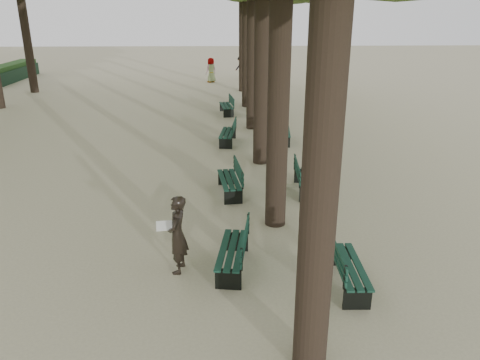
{
  "coord_description": "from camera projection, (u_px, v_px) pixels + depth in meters",
  "views": [
    {
      "loc": [
        0.22,
        -7.82,
        5.23
      ],
      "look_at": [
        0.6,
        3.0,
        1.2
      ],
      "focal_mm": 35.0,
      "sensor_mm": 36.0,
      "label": 1
    }
  ],
  "objects": [
    {
      "name": "bench_left_2",
      "position": [
        228.0,
        137.0,
        18.9
      ],
      "size": [
        0.77,
        1.85,
        0.92
      ],
      "color": "black",
      "rests_on": "ground"
    },
    {
      "name": "ground",
      "position": [
        215.0,
        291.0,
        9.14
      ],
      "size": [
        120.0,
        120.0,
        0.0
      ],
      "primitive_type": "plane",
      "color": "tan",
      "rests_on": "ground"
    },
    {
      "name": "bench_right_3",
      "position": [
        271.0,
        110.0,
        23.83
      ],
      "size": [
        0.79,
        1.86,
        0.92
      ],
      "color": "black",
      "rests_on": "ground"
    },
    {
      "name": "bench_left_0",
      "position": [
        233.0,
        257.0,
        9.84
      ],
      "size": [
        0.81,
        1.86,
        0.92
      ],
      "color": "black",
      "rests_on": "ground"
    },
    {
      "name": "bench_left_1",
      "position": [
        230.0,
        185.0,
        13.8
      ],
      "size": [
        0.77,
        1.85,
        0.92
      ],
      "color": "black",
      "rests_on": "ground"
    },
    {
      "name": "pedestrian_d",
      "position": [
        211.0,
        70.0,
        33.93
      ],
      "size": [
        0.88,
        0.81,
        1.74
      ],
      "primitive_type": "imported",
      "rotation": [
        0.0,
        0.0,
        3.83
      ],
      "color": "#262628",
      "rests_on": "ground"
    },
    {
      "name": "man_with_map",
      "position": [
        177.0,
        235.0,
        9.57
      ],
      "size": [
        0.65,
        0.72,
        1.69
      ],
      "color": "black",
      "rests_on": "ground"
    },
    {
      "name": "bench_right_0",
      "position": [
        348.0,
        274.0,
        9.24
      ],
      "size": [
        0.61,
        1.81,
        0.92
      ],
      "color": "black",
      "rests_on": "ground"
    },
    {
      "name": "bench_left_3",
      "position": [
        227.0,
        109.0,
        24.03
      ],
      "size": [
        0.79,
        1.86,
        0.92
      ],
      "color": "black",
      "rests_on": "ground"
    },
    {
      "name": "bench_right_2",
      "position": [
        283.0,
        136.0,
        19.08
      ],
      "size": [
        0.74,
        1.85,
        0.92
      ],
      "color": "black",
      "rests_on": "ground"
    },
    {
      "name": "pedestrian_b",
      "position": [
        241.0,
        67.0,
        35.73
      ],
      "size": [
        0.97,
        1.03,
        1.68
      ],
      "primitive_type": "imported",
      "rotation": [
        0.0,
        0.0,
        5.44
      ],
      "color": "#262628",
      "rests_on": "ground"
    },
    {
      "name": "bench_right_1",
      "position": [
        305.0,
        183.0,
        13.94
      ],
      "size": [
        0.66,
        1.83,
        0.92
      ],
      "color": "black",
      "rests_on": "ground"
    },
    {
      "name": "pedestrian_c",
      "position": [
        337.0,
        82.0,
        28.25
      ],
      "size": [
        0.73,
        1.14,
        1.84
      ],
      "primitive_type": "imported",
      "rotation": [
        0.0,
        0.0,
        1.21
      ],
      "color": "#262628",
      "rests_on": "ground"
    }
  ]
}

